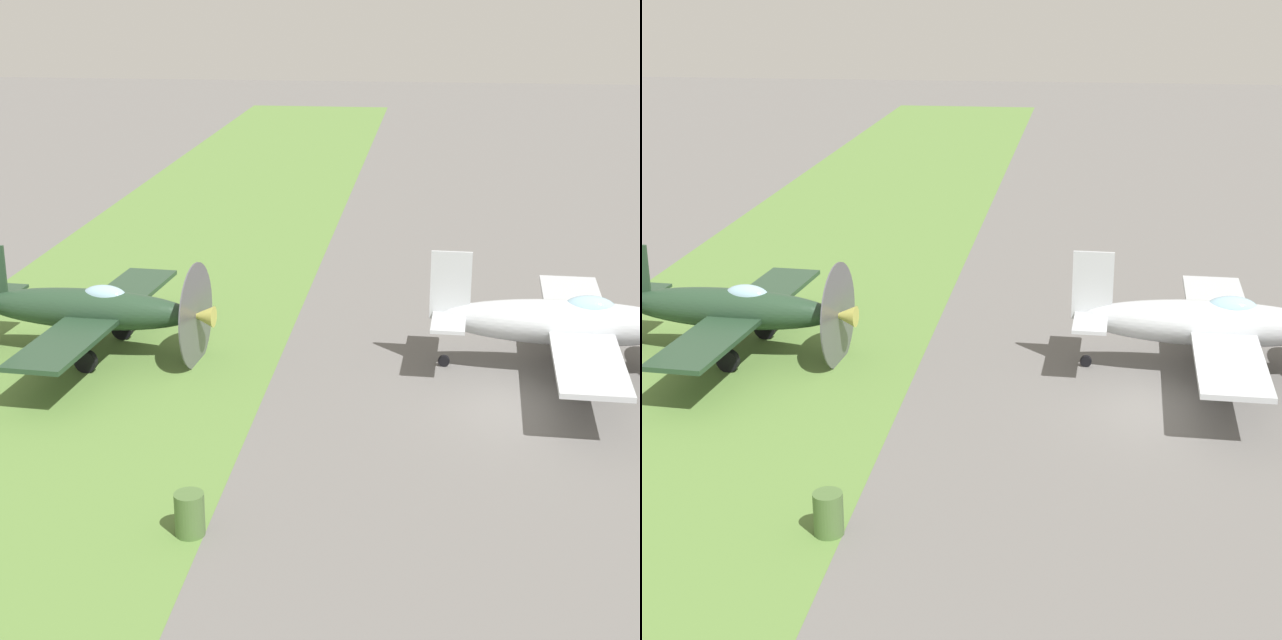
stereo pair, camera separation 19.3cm
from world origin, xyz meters
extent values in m
plane|color=#605E5B|center=(0.00, 0.00, 0.00)|extent=(160.00, 160.00, 0.00)
cube|color=#567A38|center=(0.00, -12.62, 0.00)|extent=(120.00, 11.00, 0.01)
ellipsoid|color=#B2B7BC|center=(-2.73, 0.81, 1.47)|extent=(1.51, 6.95, 1.26)
cube|color=#B2B7BC|center=(-2.72, 1.22, 1.32)|extent=(9.81, 2.09, 0.14)
cube|color=#B2B7BC|center=(-2.85, -2.34, 2.39)|extent=(0.14, 1.12, 1.93)
cube|color=#B2B7BC|center=(-2.85, -2.34, 1.57)|extent=(3.28, 1.03, 0.10)
ellipsoid|color=#8CB2C6|center=(-2.71, 1.42, 1.91)|extent=(0.76, 1.45, 0.71)
cylinder|color=black|center=(-4.18, 1.37, 0.35)|extent=(0.25, 0.70, 0.69)
cylinder|color=black|center=(-4.18, 1.37, 0.83)|extent=(0.12, 0.12, 0.98)
cylinder|color=black|center=(-1.24, 1.26, 0.35)|extent=(0.25, 0.70, 0.69)
cylinder|color=black|center=(-1.24, 1.26, 0.83)|extent=(0.12, 0.12, 0.98)
cylinder|color=black|center=(-2.85, -2.44, 0.16)|extent=(0.13, 0.33, 0.33)
ellipsoid|color=#233D28|center=(-2.65, -12.68, 1.38)|extent=(1.65, 6.52, 1.18)
cube|color=#233D28|center=(-2.62, -12.31, 1.23)|extent=(9.20, 2.28, 0.13)
cone|color=#B7B24C|center=(-2.40, -9.23, 1.38)|extent=(0.65, 0.71, 0.61)
cylinder|color=#4C4C51|center=(-2.41, -9.42, 1.38)|extent=(3.03, 0.26, 3.04)
ellipsoid|color=#8CB2C6|center=(-2.61, -12.12, 1.79)|extent=(0.76, 1.37, 0.66)
cylinder|color=black|center=(-3.99, -12.11, 0.32)|extent=(0.26, 0.66, 0.64)
cylinder|color=black|center=(-3.99, -12.11, 0.78)|extent=(0.11, 0.11, 0.91)
cylinder|color=black|center=(-1.25, -12.31, 0.32)|extent=(0.26, 0.66, 0.64)
cylinder|color=black|center=(-1.25, -12.31, 0.78)|extent=(0.11, 0.11, 0.91)
cylinder|color=#476633|center=(6.90, -7.40, 0.45)|extent=(0.60, 0.60, 0.90)
camera|label=1|loc=(24.35, -2.77, 10.62)|focal=57.63mm
camera|label=2|loc=(24.33, -2.57, 10.62)|focal=57.63mm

